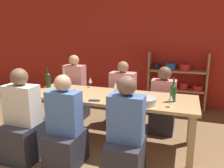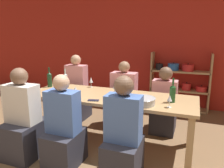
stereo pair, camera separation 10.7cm
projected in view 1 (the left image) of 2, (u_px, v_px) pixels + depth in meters
name	position (u px, v px, depth m)	size (l,w,h in m)	color
wall_back_red	(133.00, 46.00, 5.14)	(8.80, 0.06, 2.70)	red
shelf_unit	(176.00, 85.00, 4.81)	(1.24, 0.30, 1.24)	tan
dining_table	(110.00, 101.00, 3.23)	(2.48, 0.85, 0.75)	tan
mixing_bowl	(144.00, 100.00, 2.81)	(0.33, 0.33, 0.09)	#B7BABC
wine_bottle_green	(64.00, 80.00, 3.71)	(0.07, 0.07, 0.30)	#B2C6C1
wine_bottle_dark	(48.00, 80.00, 3.67)	(0.08, 0.08, 0.34)	#19381E
wine_bottle_amber	(173.00, 92.00, 2.90)	(0.08, 0.08, 0.33)	#1E4C23
wine_glass_red_a	(76.00, 90.00, 3.10)	(0.07, 0.07, 0.15)	white
wine_glass_red_b	(115.00, 86.00, 3.30)	(0.08, 0.08, 0.17)	white
wine_glass_empty_a	(127.00, 86.00, 3.38)	(0.08, 0.08, 0.14)	white
wine_glass_red_c	(117.00, 90.00, 3.03)	(0.07, 0.07, 0.17)	white
wine_glass_white_a	(90.00, 80.00, 3.67)	(0.06, 0.06, 0.17)	white
wine_glass_empty_b	(171.00, 98.00, 2.69)	(0.06, 0.06, 0.15)	white
wine_glass_red_d	(27.00, 86.00, 3.23)	(0.06, 0.06, 0.18)	white
cell_phone	(94.00, 100.00, 2.95)	(0.16, 0.11, 0.01)	#1E2338
person_near_a	(24.00, 127.00, 2.87)	(0.43, 0.54, 1.22)	#2D2D38
person_far_a	(123.00, 102.00, 3.98)	(0.45, 0.56, 1.17)	#2D2D38
person_near_b	(65.00, 134.00, 2.71)	(0.40, 0.50, 1.17)	#2D2D38
person_far_b	(75.00, 96.00, 4.24)	(0.39, 0.49, 1.25)	#2D2D38
person_near_c	(126.00, 142.00, 2.47)	(0.39, 0.49, 1.21)	#2D2D38
person_far_c	(163.00, 108.00, 3.72)	(0.40, 0.50, 1.11)	#2D2D38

